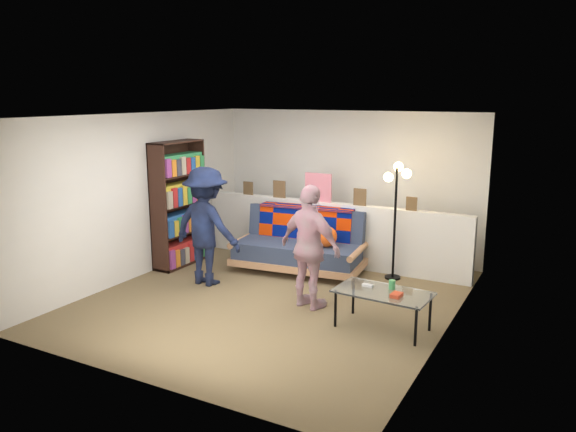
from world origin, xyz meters
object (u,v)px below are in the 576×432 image
(futon_sofa, at_px, (301,246))
(person_left, at_px, (206,226))
(coffee_table, at_px, (384,294))
(bookshelf, at_px, (179,208))
(floor_lamp, at_px, (396,197))
(person_right, at_px, (310,247))

(futon_sofa, xyz_separation_m, person_left, (-0.91, -1.15, 0.44))
(futon_sofa, xyz_separation_m, coffee_table, (1.83, -1.50, 0.03))
(bookshelf, height_order, coffee_table, bookshelf)
(floor_lamp, bearing_deg, bookshelf, -163.65)
(person_right, bearing_deg, person_left, 10.97)
(bookshelf, bearing_deg, person_right, -14.75)
(futon_sofa, relative_size, bookshelf, 1.05)
(coffee_table, xyz_separation_m, person_left, (-2.74, 0.35, 0.42))
(bookshelf, height_order, person_left, bookshelf)
(bookshelf, relative_size, person_right, 1.24)
(coffee_table, bearing_deg, futon_sofa, 140.57)
(bookshelf, relative_size, coffee_table, 1.75)
(futon_sofa, bearing_deg, coffee_table, -39.43)
(coffee_table, relative_size, person_left, 0.67)
(coffee_table, bearing_deg, person_left, 172.68)
(floor_lamp, height_order, person_left, floor_lamp)
(bookshelf, bearing_deg, futon_sofa, 18.17)
(person_left, bearing_deg, coffee_table, 176.45)
(person_left, bearing_deg, person_right, 178.92)
(person_right, bearing_deg, coffee_table, -175.49)
(bookshelf, xyz_separation_m, floor_lamp, (3.21, 0.94, 0.30))
(coffee_table, xyz_separation_m, floor_lamp, (-0.46, 1.84, 0.79))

